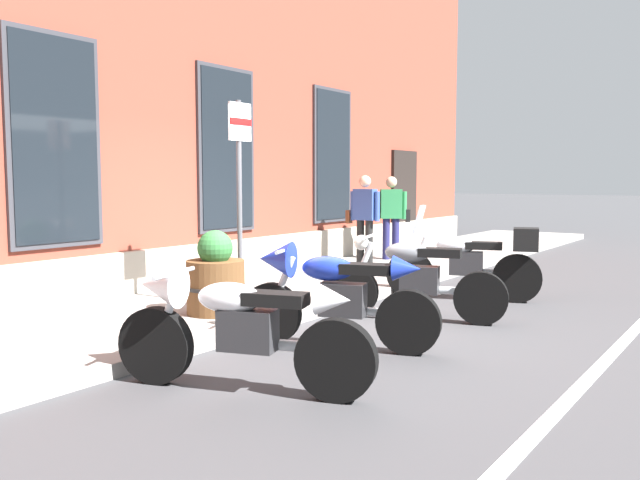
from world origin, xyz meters
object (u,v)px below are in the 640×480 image
motorcycle_blue_sport (330,291)px  parking_sign (240,175)px  motorcycle_white_sport (232,322)px  pedestrian_striped_shirt (392,213)px  barrel_planter (216,280)px  motorcycle_grey_naked (413,279)px  motorcycle_silver_touring (471,261)px  pedestrian_blue_top (364,215)px

motorcycle_blue_sport → parking_sign: parking_sign is taller
motorcycle_blue_sport → motorcycle_white_sport: bearing=-176.0°
pedestrian_striped_shirt → barrel_planter: size_ratio=1.67×
pedestrian_striped_shirt → motorcycle_white_sport: bearing=-160.4°
motorcycle_blue_sport → motorcycle_grey_naked: motorcycle_blue_sport is taller
motorcycle_white_sport → motorcycle_silver_touring: size_ratio=1.02×
motorcycle_silver_touring → pedestrian_blue_top: (1.67, 2.70, 0.48)m
motorcycle_blue_sport → pedestrian_blue_top: bearing=27.6°
motorcycle_blue_sport → parking_sign: (0.57, 1.66, 1.14)m
motorcycle_white_sport → pedestrian_striped_shirt: bearing=19.6°
pedestrian_striped_shirt → parking_sign: parking_sign is taller
motorcycle_white_sport → parking_sign: (2.09, 1.77, 1.16)m
pedestrian_blue_top → parking_sign: parking_sign is taller
motorcycle_grey_naked → motorcycle_silver_touring: (1.63, -0.05, 0.05)m
motorcycle_blue_sport → barrel_planter: 1.65m
pedestrian_blue_top → parking_sign: (-4.35, -0.91, 0.69)m
motorcycle_white_sport → pedestrian_striped_shirt: size_ratio=1.31×
motorcycle_white_sport → pedestrian_blue_top: pedestrian_blue_top is taller
motorcycle_blue_sport → motorcycle_grey_naked: bearing=-2.9°
parking_sign → pedestrian_striped_shirt: bearing=8.9°
motorcycle_white_sport → motorcycle_grey_naked: motorcycle_grey_naked is taller
parking_sign → motorcycle_white_sport: bearing=-139.7°
pedestrian_striped_shirt → parking_sign: (-5.19, -0.82, 0.69)m
motorcycle_white_sport → barrel_planter: (1.64, 1.75, -0.02)m
pedestrian_blue_top → pedestrian_striped_shirt: 0.84m
motorcycle_white_sport → motorcycle_grey_naked: bearing=0.4°
pedestrian_blue_top → pedestrian_striped_shirt: bearing=-6.3°
motorcycle_silver_touring → barrel_planter: bearing=150.5°
motorcycle_grey_naked → pedestrian_striped_shirt: 4.90m
motorcycle_white_sport → barrel_planter: size_ratio=2.18×
motorcycle_blue_sport → motorcycle_silver_touring: size_ratio=0.96×
motorcycle_white_sport → barrel_planter: barrel_planter is taller
pedestrian_striped_shirt → motorcycle_grey_naked: bearing=-148.3°
parking_sign → motorcycle_blue_sport: bearing=-109.0°
motorcycle_grey_naked → motorcycle_silver_touring: 1.63m
motorcycle_silver_touring → motorcycle_white_sport: bearing=179.7°
motorcycle_grey_naked → pedestrian_striped_shirt: (4.14, 2.56, 0.52)m
pedestrian_blue_top → motorcycle_white_sport: bearing=-157.4°
motorcycle_blue_sport → parking_sign: size_ratio=0.80×
pedestrian_blue_top → motorcycle_grey_naked: bearing=-141.2°
pedestrian_striped_shirt → barrel_planter: pedestrian_striped_shirt is taller
parking_sign → barrel_planter: parking_sign is taller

